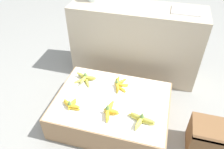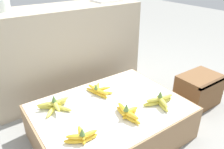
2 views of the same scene
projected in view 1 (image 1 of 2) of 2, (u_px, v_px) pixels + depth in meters
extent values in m
plane|color=gray|center=(112.00, 119.00, 2.05)|extent=(10.00, 10.00, 0.00)
cube|color=#997551|center=(112.00, 110.00, 1.98)|extent=(0.99, 0.73, 0.25)
cube|color=silver|center=(112.00, 100.00, 1.90)|extent=(0.96, 0.71, 0.00)
cube|color=tan|center=(135.00, 42.00, 2.38)|extent=(1.36, 0.43, 0.79)
cube|color=brown|center=(212.00, 139.00, 1.73)|extent=(0.35, 0.25, 0.27)
cube|color=#4E3520|center=(218.00, 142.00, 1.56)|extent=(0.35, 0.02, 0.02)
ellipsoid|color=gold|center=(74.00, 108.00, 1.80)|extent=(0.11, 0.03, 0.03)
ellipsoid|color=gold|center=(72.00, 105.00, 1.83)|extent=(0.05, 0.12, 0.03)
ellipsoid|color=gold|center=(67.00, 104.00, 1.83)|extent=(0.11, 0.08, 0.03)
ellipsoid|color=gold|center=(74.00, 106.00, 1.78)|extent=(0.11, 0.03, 0.03)
ellipsoid|color=gold|center=(72.00, 103.00, 1.81)|extent=(0.05, 0.12, 0.03)
ellipsoid|color=gold|center=(68.00, 103.00, 1.81)|extent=(0.11, 0.09, 0.03)
cone|color=#5B7F3D|center=(69.00, 102.00, 1.77)|extent=(0.03, 0.03, 0.04)
ellipsoid|color=gold|center=(107.00, 116.00, 1.73)|extent=(0.06, 0.13, 0.03)
ellipsoid|color=gold|center=(112.00, 113.00, 1.76)|extent=(0.13, 0.05, 0.03)
ellipsoid|color=gold|center=(110.00, 108.00, 1.80)|extent=(0.05, 0.13, 0.03)
ellipsoid|color=gold|center=(107.00, 113.00, 1.72)|extent=(0.06, 0.13, 0.03)
ellipsoid|color=gold|center=(111.00, 111.00, 1.74)|extent=(0.13, 0.03, 0.03)
ellipsoid|color=gold|center=(110.00, 106.00, 1.78)|extent=(0.05, 0.13, 0.03)
cone|color=#5B7F3D|center=(108.00, 107.00, 1.72)|extent=(0.04, 0.04, 0.05)
ellipsoid|color=gold|center=(136.00, 118.00, 1.72)|extent=(0.14, 0.08, 0.03)
ellipsoid|color=gold|center=(139.00, 124.00, 1.67)|extent=(0.07, 0.14, 0.03)
ellipsoid|color=gold|center=(146.00, 122.00, 1.69)|extent=(0.14, 0.04, 0.03)
ellipsoid|color=gold|center=(138.00, 116.00, 1.70)|extent=(0.14, 0.07, 0.03)
ellipsoid|color=gold|center=(140.00, 121.00, 1.66)|extent=(0.07, 0.14, 0.03)
ellipsoid|color=gold|center=(147.00, 120.00, 1.67)|extent=(0.14, 0.05, 0.03)
cone|color=#5B7F3D|center=(142.00, 115.00, 1.66)|extent=(0.04, 0.04, 0.05)
ellipsoid|color=gold|center=(83.00, 77.00, 2.11)|extent=(0.14, 0.10, 0.03)
ellipsoid|color=gold|center=(81.00, 80.00, 2.07)|extent=(0.13, 0.12, 0.03)
ellipsoid|color=gold|center=(87.00, 82.00, 2.05)|extent=(0.11, 0.13, 0.03)
ellipsoid|color=gold|center=(89.00, 79.00, 2.09)|extent=(0.15, 0.07, 0.03)
ellipsoid|color=gold|center=(82.00, 75.00, 2.09)|extent=(0.15, 0.07, 0.03)
ellipsoid|color=gold|center=(84.00, 78.00, 2.05)|extent=(0.04, 0.15, 0.03)
ellipsoid|color=gold|center=(89.00, 77.00, 2.07)|extent=(0.15, 0.04, 0.03)
cone|color=#5B7F3D|center=(85.00, 74.00, 2.05)|extent=(0.03, 0.03, 0.05)
ellipsoid|color=gold|center=(117.00, 88.00, 1.99)|extent=(0.06, 0.13, 0.02)
ellipsoid|color=gold|center=(121.00, 88.00, 1.99)|extent=(0.12, 0.09, 0.02)
ellipsoid|color=gold|center=(122.00, 85.00, 2.02)|extent=(0.13, 0.07, 0.02)
ellipsoid|color=gold|center=(121.00, 82.00, 2.05)|extent=(0.08, 0.13, 0.02)
ellipsoid|color=gold|center=(117.00, 82.00, 2.05)|extent=(0.06, 0.13, 0.02)
ellipsoid|color=gold|center=(118.00, 86.00, 1.97)|extent=(0.07, 0.13, 0.02)
ellipsoid|color=gold|center=(121.00, 85.00, 1.99)|extent=(0.13, 0.05, 0.02)
ellipsoid|color=gold|center=(121.00, 82.00, 2.02)|extent=(0.11, 0.12, 0.02)
ellipsoid|color=gold|center=(118.00, 81.00, 2.03)|extent=(0.04, 0.13, 0.02)
cone|color=#5B7F3D|center=(117.00, 81.00, 1.98)|extent=(0.03, 0.03, 0.04)
cube|color=white|center=(186.00, 11.00, 2.04)|extent=(0.26, 0.20, 0.02)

